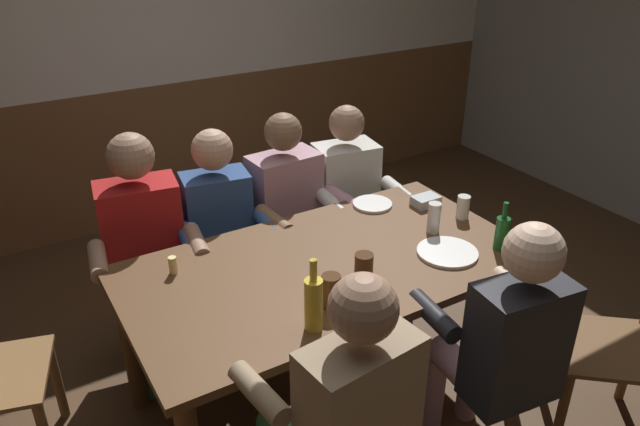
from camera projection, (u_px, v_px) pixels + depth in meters
The scene contains 21 objects.
ground_plane at pixel (321, 386), 3.12m from camera, with size 7.18×7.18×0.00m, color #4C331E.
back_wall_wainscot at pixel (166, 150), 4.63m from camera, with size 5.98×0.12×1.03m, color brown.
dining_table at pixel (327, 282), 2.77m from camera, with size 1.81×0.98×0.77m.
person_0 at pixel (145, 244), 3.03m from camera, with size 0.57×0.58×1.25m.
person_1 at pixel (223, 232), 3.22m from camera, with size 0.52×0.57×1.19m.
person_2 at pixel (292, 210), 3.42m from camera, with size 0.54×0.53×1.21m.
person_3 at pixel (351, 197), 3.60m from camera, with size 0.53×0.57×1.18m.
person_4 at pixel (343, 409), 2.06m from camera, with size 0.56×0.56×1.26m.
person_5 at pixel (503, 340), 2.39m from camera, with size 0.53×0.54×1.23m.
chair_empty_far_end at pixel (628, 345), 2.68m from camera, with size 0.62×0.62×0.88m.
table_candle at pixel (173, 265), 2.64m from camera, with size 0.04×0.04×0.08m, color #F9E08C.
condiment_caddy at pixel (426, 201), 3.23m from camera, with size 0.14×0.10×0.05m, color #B2B7BC.
plate_0 at pixel (372, 204), 3.24m from camera, with size 0.21×0.21×0.01m, color white.
plate_1 at pixel (447, 252), 2.79m from camera, with size 0.28×0.28×0.01m, color white.
bottle_0 at pixel (314, 303), 2.26m from camera, with size 0.07×0.07×0.30m.
bottle_1 at pixel (502, 232), 2.80m from camera, with size 0.06×0.06×0.24m.
pint_glass_0 at pixel (513, 249), 2.72m from camera, with size 0.06×0.06×0.11m, color #E5C64C.
pint_glass_1 at pixel (463, 207), 3.09m from camera, with size 0.06×0.06×0.12m, color white.
pint_glass_2 at pixel (434, 218), 2.95m from camera, with size 0.06×0.06×0.15m, color white.
pint_glass_3 at pixel (364, 266), 2.60m from camera, with size 0.08×0.08×0.11m, color #4C2D19.
pint_glass_4 at pixel (331, 291), 2.41m from camera, with size 0.08×0.08×0.14m, color #4C2D19.
Camera 1 is at (-1.22, -2.03, 2.22)m, focal length 34.32 mm.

